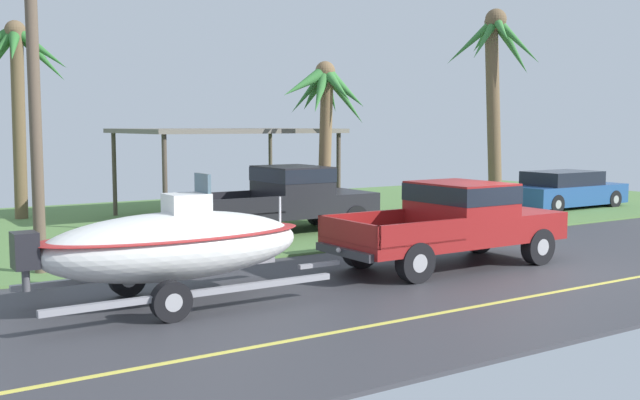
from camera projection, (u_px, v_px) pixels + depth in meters
ground at (318, 225)px, 22.91m from camera, size 36.00×22.00×0.11m
pickup_truck_towing at (459, 219)px, 16.21m from camera, size 5.56×2.10×1.81m
boat_on_trailer at (174, 245)px, 12.64m from camera, size 5.97×2.31×2.22m
parked_pickup_background at (291, 196)px, 20.89m from camera, size 5.65×2.10×1.90m
parked_sedan_near at (565, 190)px, 27.18m from camera, size 4.68×1.95×1.38m
carport_awning at (225, 133)px, 24.23m from camera, size 6.41×5.00×2.93m
palm_tree_near_left at (495, 71)px, 24.11m from camera, size 2.82×2.98×6.77m
palm_tree_near_right at (325, 103)px, 22.21m from camera, size 3.15×2.50×4.94m
palm_tree_mid at (17, 72)px, 23.38m from camera, size 3.45×2.80×6.31m
utility_pole at (34, 91)px, 14.84m from camera, size 0.24×1.80×7.16m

